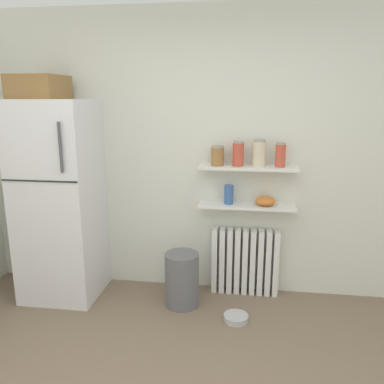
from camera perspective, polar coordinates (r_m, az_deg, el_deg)
The scene contains 13 objects.
back_wall at distance 3.63m, azimuth 3.44°, elevation 5.42°, with size 7.04×0.10×2.60m, color silver.
refrigerator at distance 3.74m, azimuth -18.81°, elevation -0.61°, with size 0.67×0.66×2.00m.
radiator at distance 3.77m, azimuth 7.71°, elevation -10.01°, with size 0.62×0.12×0.63m.
wall_shelf_lower at distance 3.55m, azimuth 7.99°, elevation -2.02°, with size 0.87×0.22×0.03m, color white.
wall_shelf_upper at distance 3.48m, azimuth 8.18°, elevation 3.53°, with size 0.87×0.22×0.03m, color white.
storage_jar_0 at distance 3.47m, azimuth 3.71°, elevation 5.30°, with size 0.12×0.12×0.18m.
storage_jar_1 at distance 3.46m, azimuth 6.73°, elevation 5.56°, with size 0.10×0.10×0.22m.
storage_jar_2 at distance 3.46m, azimuth 9.76°, elevation 5.59°, with size 0.11×0.11×0.24m.
storage_jar_3 at distance 3.47m, azimuth 12.76°, elevation 5.28°, with size 0.09×0.09×0.21m.
vase at distance 3.53m, azimuth 5.38°, elevation -0.37°, with size 0.08×0.08×0.17m, color #38609E.
shelf_bowl at distance 3.55m, azimuth 10.63°, elevation -1.28°, with size 0.18×0.18×0.08m, color orange.
trash_bin at distance 3.56m, azimuth -1.48°, elevation -12.60°, with size 0.30×0.30×0.49m, color slate.
pet_food_bowl at distance 3.45m, azimuth 6.41°, elevation -17.74°, with size 0.21×0.21×0.05m, color #B7B7BC.
Camera 1 is at (0.29, -1.53, 1.82)m, focal length 36.63 mm.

